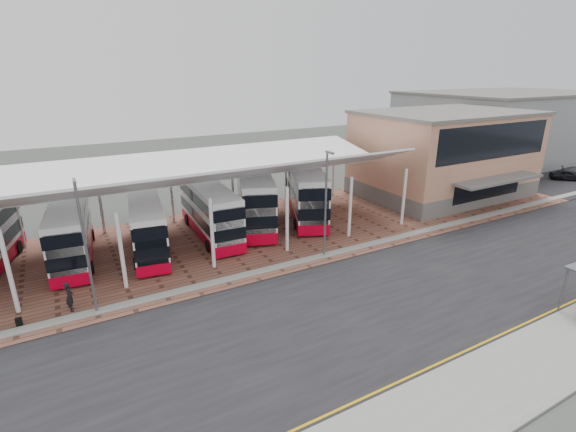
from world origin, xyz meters
name	(u,v)px	position (x,y,z in m)	size (l,w,h in m)	color
ground	(354,300)	(0.00, 0.00, 0.00)	(140.00, 140.00, 0.00)	#3D403B
road	(365,308)	(0.00, -1.00, 0.01)	(120.00, 14.00, 0.02)	black
forecourt	(282,228)	(2.00, 13.00, 0.03)	(72.00, 16.00, 0.06)	brown
sidewalk	(481,392)	(0.00, -9.00, 0.07)	(120.00, 4.00, 0.14)	gray
north_kerb	(302,261)	(0.00, 6.20, 0.07)	(120.00, 0.80, 0.14)	gray
carpark_surface	(576,179)	(44.00, 10.00, 0.04)	(22.00, 10.00, 0.08)	black
yellow_line_near	(445,366)	(0.00, -7.00, 0.03)	(120.00, 0.12, 0.01)	#CB9204
yellow_line_far	(440,363)	(0.00, -6.70, 0.03)	(120.00, 0.12, 0.01)	#CB9204
canopy	(186,173)	(-6.00, 13.94, 5.80)	(37.00, 11.63, 7.07)	white
terminal	(444,153)	(23.00, 13.92, 4.66)	(18.40, 14.40, 9.25)	#625E5B
warehouse	(504,125)	(48.00, 24.00, 5.15)	(30.50, 20.50, 10.25)	gray
lamp_west	(85,244)	(-14.00, 6.27, 4.36)	(0.16, 0.90, 8.07)	#585B61
lamp_east	(326,202)	(2.00, 6.27, 4.36)	(0.16, 0.90, 8.07)	#585B61
bus_1	(71,232)	(-14.58, 14.98, 2.19)	(3.46, 10.60, 4.29)	white
bus_2	(147,226)	(-9.39, 13.74, 2.11)	(3.71, 10.24, 4.13)	white
bus_3	(210,211)	(-4.10, 14.53, 2.24)	(3.05, 10.74, 4.38)	white
bus_4	(255,197)	(0.49, 15.45, 2.49)	(6.72, 12.09, 4.90)	white
bus_5	(306,192)	(5.57, 14.85, 2.46)	(7.28, 11.78, 4.83)	white
pedestrian	(70,297)	(-15.26, 7.14, 0.97)	(0.67, 0.44, 1.83)	black
suitcase	(19,322)	(-17.87, 6.71, 0.33)	(0.32, 0.23, 0.54)	black
carpark_car_a	(566,175)	(41.92, 10.26, 0.72)	(1.51, 3.74, 1.28)	black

